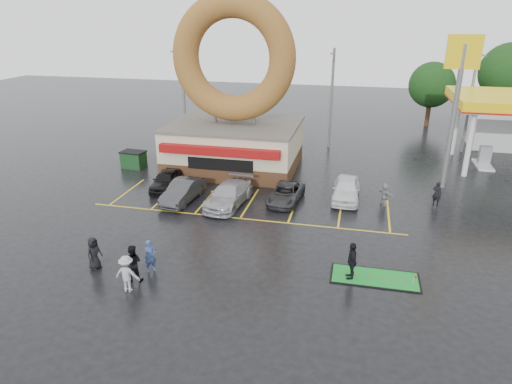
% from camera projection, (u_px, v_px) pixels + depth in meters
% --- Properties ---
extents(ground, '(120.00, 120.00, 0.00)m').
position_uv_depth(ground, '(224.00, 244.00, 25.21)').
color(ground, black).
rests_on(ground, ground).
extents(donut_shop, '(10.20, 8.70, 13.50)m').
position_uv_depth(donut_shop, '(234.00, 114.00, 35.94)').
color(donut_shop, '#472B19').
rests_on(donut_shop, ground).
extents(shell_sign, '(2.20, 0.36, 10.60)m').
position_uv_depth(shell_sign, '(459.00, 85.00, 30.61)').
color(shell_sign, slate).
rests_on(shell_sign, ground).
extents(streetlight_left, '(0.40, 2.21, 9.00)m').
position_uv_depth(streetlight_left, '(183.00, 92.00, 43.59)').
color(streetlight_left, slate).
rests_on(streetlight_left, ground).
extents(streetlight_mid, '(0.40, 2.21, 9.00)m').
position_uv_depth(streetlight_mid, '(331.00, 96.00, 41.54)').
color(streetlight_mid, slate).
rests_on(streetlight_mid, ground).
extents(streetlight_right, '(0.40, 2.21, 9.00)m').
position_uv_depth(streetlight_right, '(470.00, 100.00, 39.91)').
color(streetlight_right, slate).
rests_on(streetlight_right, ground).
extents(tree_far_c, '(6.30, 6.30, 9.00)m').
position_uv_depth(tree_far_c, '(509.00, 73.00, 49.19)').
color(tree_far_c, '#332114').
rests_on(tree_far_c, ground).
extents(tree_far_d, '(4.90, 4.90, 7.00)m').
position_uv_depth(tree_far_d, '(432.00, 85.00, 49.55)').
color(tree_far_d, '#332114').
rests_on(tree_far_d, ground).
extents(car_black, '(2.03, 4.13, 1.35)m').
position_uv_depth(car_black, '(166.00, 180.00, 32.78)').
color(car_black, black).
rests_on(car_black, ground).
extents(car_dgrey, '(1.90, 4.45, 1.43)m').
position_uv_depth(car_dgrey, '(183.00, 191.00, 30.63)').
color(car_dgrey, '#313234').
rests_on(car_dgrey, ground).
extents(car_silver, '(2.57, 5.22, 1.46)m').
position_uv_depth(car_silver, '(229.00, 195.00, 30.02)').
color(car_silver, '#A5A6AA').
rests_on(car_silver, ground).
extents(car_grey, '(2.29, 4.35, 1.17)m').
position_uv_depth(car_grey, '(286.00, 193.00, 30.59)').
color(car_grey, '#2F2F32').
rests_on(car_grey, ground).
extents(car_white, '(1.80, 4.43, 1.51)m').
position_uv_depth(car_white, '(346.00, 189.00, 30.86)').
color(car_white, white).
rests_on(car_white, ground).
extents(person_blue, '(0.72, 0.71, 1.67)m').
position_uv_depth(person_blue, '(150.00, 256.00, 22.25)').
color(person_blue, '#31487A').
rests_on(person_blue, ground).
extents(person_blackjkt, '(1.02, 0.86, 1.84)m').
position_uv_depth(person_blackjkt, '(133.00, 263.00, 21.47)').
color(person_blackjkt, black).
rests_on(person_blackjkt, ground).
extents(person_hoodie, '(1.17, 0.70, 1.78)m').
position_uv_depth(person_hoodie, '(127.00, 274.00, 20.64)').
color(person_hoodie, '#9C9C9E').
rests_on(person_hoodie, ground).
extents(person_bystander, '(0.74, 0.94, 1.69)m').
position_uv_depth(person_bystander, '(94.00, 253.00, 22.49)').
color(person_bystander, black).
rests_on(person_bystander, ground).
extents(person_cameraman, '(0.63, 1.18, 1.92)m').
position_uv_depth(person_cameraman, '(352.00, 261.00, 21.57)').
color(person_cameraman, black).
rests_on(person_cameraman, ground).
extents(person_walker_near, '(1.26, 1.40, 1.55)m').
position_uv_depth(person_walker_near, '(385.00, 194.00, 29.99)').
color(person_walker_near, gray).
rests_on(person_walker_near, ground).
extents(person_walker_far, '(0.72, 0.66, 1.66)m').
position_uv_depth(person_walker_far, '(437.00, 194.00, 29.93)').
color(person_walker_far, black).
rests_on(person_walker_far, ground).
extents(dumpster, '(1.92, 1.39, 1.30)m').
position_uv_depth(dumpster, '(134.00, 160.00, 37.32)').
color(dumpster, '#19421E').
rests_on(dumpster, ground).
extents(putting_green, '(4.22, 1.84, 0.53)m').
position_uv_depth(putting_green, '(375.00, 278.00, 21.92)').
color(putting_green, black).
rests_on(putting_green, ground).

